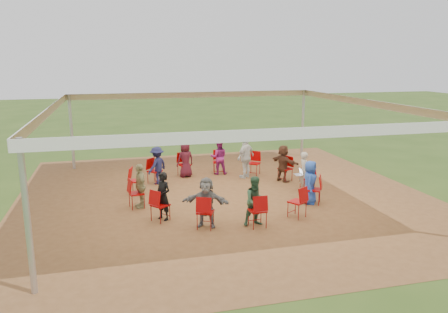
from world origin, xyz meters
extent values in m
plane|color=#304917|center=(0.00, 0.00, 0.00)|extent=(80.00, 80.00, 0.00)
plane|color=brown|center=(0.00, 0.00, 0.01)|extent=(13.00, 13.00, 0.00)
cylinder|color=#B2B2B7|center=(-5.00, -5.00, 1.50)|extent=(0.12, 0.12, 3.00)
cylinder|color=#B2B2B7|center=(-5.00, 5.00, 1.50)|extent=(0.12, 0.12, 3.00)
cylinder|color=#B2B2B7|center=(5.00, 5.00, 1.50)|extent=(0.12, 0.12, 3.00)
plane|color=white|center=(0.00, 0.00, 3.00)|extent=(10.30, 10.30, 0.00)
cube|color=white|center=(0.00, -5.15, 2.88)|extent=(10.30, 0.03, 0.24)
cube|color=white|center=(0.00, 5.15, 2.88)|extent=(10.30, 0.03, 0.24)
cube|color=white|center=(-5.15, 0.00, 2.88)|extent=(0.03, 10.30, 0.24)
cube|color=white|center=(5.15, 0.00, 2.88)|extent=(0.03, 10.30, 0.24)
imported|color=#ABA597|center=(2.74, -0.16, 0.68)|extent=(0.35, 0.51, 1.34)
imported|color=#502E1E|center=(2.50, 1.13, 0.68)|extent=(0.93, 1.32, 1.34)
imported|color=#911F6B|center=(0.49, 2.70, 0.68)|extent=(0.71, 0.49, 1.34)
imported|color=#45111C|center=(-0.82, 2.62, 0.68)|extent=(0.73, 0.55, 1.34)
imported|color=#191B40|center=(-1.94, 1.94, 0.68)|extent=(0.92, 0.92, 1.34)
imported|color=tan|center=(-2.70, -0.50, 0.68)|extent=(0.54, 0.85, 1.34)
imported|color=black|center=(-2.16, -1.69, 0.68)|extent=(0.55, 0.58, 1.34)
imported|color=slate|center=(-1.13, -2.50, 0.68)|extent=(1.32, 0.93, 1.34)
imported|color=#2D5438|center=(0.17, -2.74, 0.68)|extent=(0.67, 0.41, 1.34)
imported|color=blue|center=(2.35, -1.42, 0.68)|extent=(0.65, 0.75, 1.34)
imported|color=silver|center=(1.34, 1.95, 0.79)|extent=(1.02, 0.92, 1.57)
torus|color=black|center=(-0.40, 0.56, 0.02)|extent=(0.36, 0.36, 0.03)
torus|color=black|center=(-0.36, 0.52, 0.02)|extent=(0.29, 0.29, 0.03)
cube|color=#B7B7BC|center=(2.52, -0.15, 0.58)|extent=(0.24, 0.33, 0.01)
cube|color=#B7B7BC|center=(2.63, -0.16, 0.68)|extent=(0.09, 0.32, 0.21)
cube|color=#CCE0FF|center=(2.62, -0.16, 0.68)|extent=(0.07, 0.28, 0.17)
camera|label=1|loc=(-3.40, -13.18, 4.33)|focal=35.00mm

